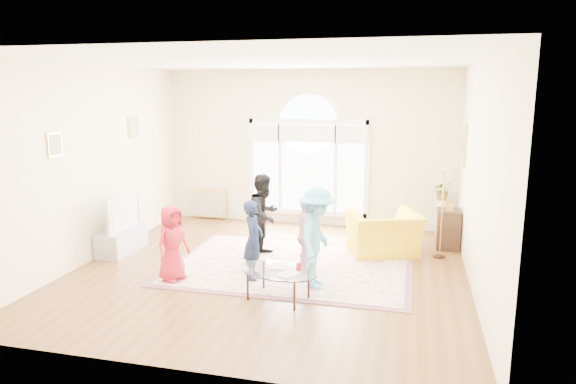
% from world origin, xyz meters
% --- Properties ---
extents(ground, '(6.00, 6.00, 0.00)m').
position_xyz_m(ground, '(0.00, 0.00, 0.00)').
color(ground, brown).
rests_on(ground, ground).
extents(room_shell, '(6.00, 6.00, 6.00)m').
position_xyz_m(room_shell, '(0.01, 2.83, 1.57)').
color(room_shell, '#F8EBC4').
rests_on(room_shell, ground).
extents(area_rug, '(3.60, 2.60, 0.02)m').
position_xyz_m(area_rug, '(0.29, 0.31, 0.01)').
color(area_rug, beige).
rests_on(area_rug, ground).
extents(rug_border, '(3.80, 2.80, 0.01)m').
position_xyz_m(rug_border, '(0.29, 0.31, 0.01)').
color(rug_border, '#7E4856').
rests_on(rug_border, ground).
extents(tv_console, '(0.45, 1.00, 0.42)m').
position_xyz_m(tv_console, '(-2.75, 0.30, 0.21)').
color(tv_console, '#9A9DA3').
rests_on(tv_console, ground).
extents(television, '(0.17, 1.08, 0.62)m').
position_xyz_m(television, '(-2.74, 0.30, 0.73)').
color(television, black).
rests_on(television, tv_console).
extents(coffee_table, '(1.27, 0.98, 0.54)m').
position_xyz_m(coffee_table, '(0.43, -1.04, 0.40)').
color(coffee_table, silver).
rests_on(coffee_table, ground).
extents(armchair, '(1.42, 1.34, 0.74)m').
position_xyz_m(armchair, '(1.68, 1.27, 0.37)').
color(armchair, yellow).
rests_on(armchair, ground).
extents(side_cabinet, '(0.40, 0.50, 0.70)m').
position_xyz_m(side_cabinet, '(2.78, 1.92, 0.35)').
color(side_cabinet, black).
rests_on(side_cabinet, ground).
extents(floor_lamp, '(0.31, 0.31, 1.51)m').
position_xyz_m(floor_lamp, '(2.62, 1.33, 1.28)').
color(floor_lamp, black).
rests_on(floor_lamp, ground).
extents(plant_pedestal, '(0.20, 0.20, 0.70)m').
position_xyz_m(plant_pedestal, '(2.70, 2.73, 0.35)').
color(plant_pedestal, white).
rests_on(plant_pedestal, ground).
extents(potted_plant, '(0.39, 0.34, 0.39)m').
position_xyz_m(potted_plant, '(2.70, 2.73, 0.90)').
color(potted_plant, '#33722D').
rests_on(potted_plant, plant_pedestal).
extents(leaning_picture, '(0.80, 0.14, 0.62)m').
position_xyz_m(leaning_picture, '(-2.19, 2.90, 0.00)').
color(leaning_picture, tan).
rests_on(leaning_picture, ground).
extents(child_red, '(0.53, 0.64, 1.12)m').
position_xyz_m(child_red, '(-1.26, -0.74, 0.58)').
color(child_red, '#B31A2B').
rests_on(child_red, area_rug).
extents(child_navy, '(0.32, 0.46, 1.18)m').
position_xyz_m(child_navy, '(-0.12, -0.40, 0.61)').
color(child_navy, '#151F39').
rests_on(child_navy, area_rug).
extents(child_black, '(0.72, 0.81, 1.39)m').
position_xyz_m(child_black, '(-0.28, 0.70, 0.72)').
color(child_black, black).
rests_on(child_black, area_rug).
extents(child_pink, '(0.55, 0.75, 1.19)m').
position_xyz_m(child_pink, '(0.59, 0.00, 0.61)').
color(child_pink, '#E9A0B6').
rests_on(child_pink, area_rug).
extents(child_blue, '(0.57, 0.95, 1.44)m').
position_xyz_m(child_blue, '(0.85, -0.49, 0.74)').
color(child_blue, '#5DB7E8').
rests_on(child_blue, area_rug).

